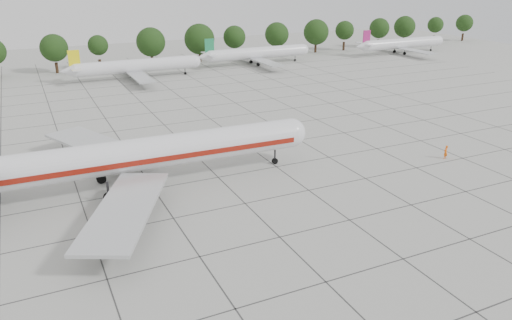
# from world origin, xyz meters

# --- Properties ---
(ground) EXTENTS (260.00, 260.00, 0.00)m
(ground) POSITION_xyz_m (0.00, 0.00, 0.00)
(ground) COLOR #ABABA4
(ground) RESTS_ON ground
(apron_joints) EXTENTS (170.00, 170.00, 0.02)m
(apron_joints) POSITION_xyz_m (0.00, 15.00, 0.01)
(apron_joints) COLOR #383838
(apron_joints) RESTS_ON ground
(main_airliner) EXTENTS (48.22, 37.88, 11.30)m
(main_airliner) POSITION_xyz_m (-12.46, 9.46, 3.99)
(main_airliner) COLOR silver
(main_airliner) RESTS_ON ground
(ground_crew) EXTENTS (0.77, 0.61, 1.84)m
(ground_crew) POSITION_xyz_m (29.76, 0.98, 0.92)
(ground_crew) COLOR #F65F0E
(ground_crew) RESTS_ON ground
(bg_airliner_c) EXTENTS (28.24, 27.20, 7.40)m
(bg_airliner_c) POSITION_xyz_m (4.29, 69.71, 2.91)
(bg_airliner_c) COLOR silver
(bg_airliner_c) RESTS_ON ground
(bg_airliner_d) EXTENTS (28.24, 27.20, 7.40)m
(bg_airliner_d) POSITION_xyz_m (37.06, 74.52, 2.91)
(bg_airliner_d) COLOR silver
(bg_airliner_d) RESTS_ON ground
(bg_airliner_e) EXTENTS (28.24, 27.20, 7.40)m
(bg_airliner_e) POSITION_xyz_m (83.49, 72.19, 2.91)
(bg_airliner_e) COLOR silver
(bg_airliner_e) RESTS_ON ground
(tree_line) EXTENTS (249.86, 8.44, 10.22)m
(tree_line) POSITION_xyz_m (-11.68, 85.00, 5.98)
(tree_line) COLOR #332114
(tree_line) RESTS_ON ground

